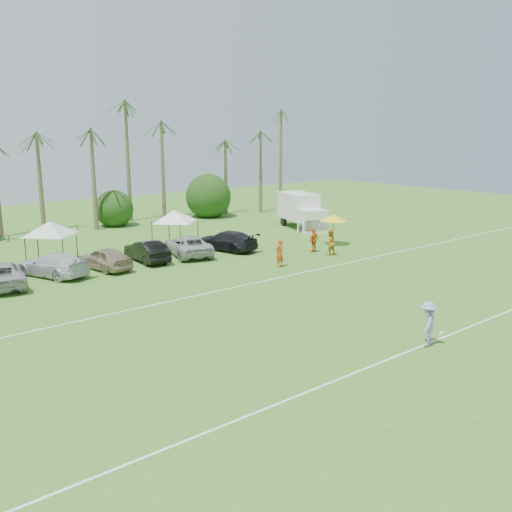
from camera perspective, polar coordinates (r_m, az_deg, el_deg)
ground at (r=21.97m, az=17.55°, el=-11.31°), size 120.00×120.00×0.00m
field_lines at (r=26.75m, az=2.99°, el=-6.39°), size 80.00×12.10×0.01m
palm_tree_5 at (r=51.54m, az=-20.58°, el=11.34°), size 2.40×2.40×9.90m
palm_tree_6 at (r=53.01m, az=-16.49°, el=12.56°), size 2.40×2.40×10.90m
palm_tree_7 at (r=54.75m, az=-12.60°, el=13.63°), size 2.40×2.40×11.90m
palm_tree_8 at (r=57.22m, az=-7.95°, el=11.16°), size 2.40×2.40×8.90m
palm_tree_9 at (r=60.00m, az=-3.82°, el=12.13°), size 2.40×2.40×9.90m
palm_tree_10 at (r=63.07m, az=-0.06°, el=12.95°), size 2.40×2.40×10.90m
palm_tree_11 at (r=65.70m, az=2.71°, el=13.66°), size 2.40×2.40×11.90m
bush_tree_2 at (r=55.17m, az=-14.53°, el=4.91°), size 4.00×4.00×4.00m
bush_tree_3 at (r=60.07m, az=-5.85°, el=5.83°), size 4.00×4.00×4.00m
sideline_player_a at (r=36.73m, az=2.36°, el=0.31°), size 0.73×0.53×1.86m
sideline_player_b at (r=40.55m, az=7.39°, el=1.34°), size 1.01×0.86×1.82m
sideline_player_c at (r=41.51m, az=5.80°, el=1.58°), size 1.06×0.56×1.72m
box_truck at (r=51.55m, az=4.60°, el=4.61°), size 4.07×6.42×3.10m
canopy_tent_left at (r=40.22m, az=-20.00°, el=3.27°), size 3.97×3.97×3.21m
canopy_tent_right at (r=43.85m, az=-8.18°, el=4.58°), size 3.95×3.95×3.20m
market_umbrella at (r=44.05m, az=7.75°, el=3.81°), size 2.12×2.12×2.36m
frisbee_player at (r=24.44m, az=16.82°, el=-6.49°), size 1.39×1.09×1.85m
parked_car_2 at (r=35.11m, az=-24.22°, el=-1.71°), size 3.38×5.55×1.44m
parked_car_3 at (r=36.53m, az=-19.68°, el=-0.82°), size 3.61×5.35×1.44m
parked_car_4 at (r=37.29m, az=-14.88°, el=-0.24°), size 2.29×4.42×1.44m
parked_car_5 at (r=38.98m, az=-10.87°, el=0.49°), size 1.81×4.46×1.44m
parked_car_6 at (r=40.42m, az=-6.81°, el=1.05°), size 3.71×5.63×1.44m
parked_car_7 at (r=41.97m, az=-2.97°, el=1.54°), size 3.14×5.29×1.44m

